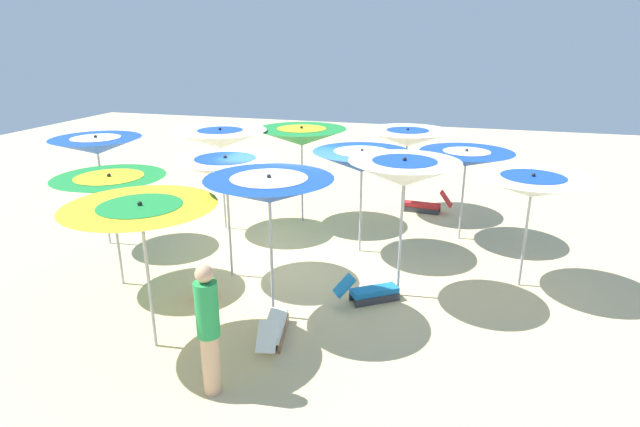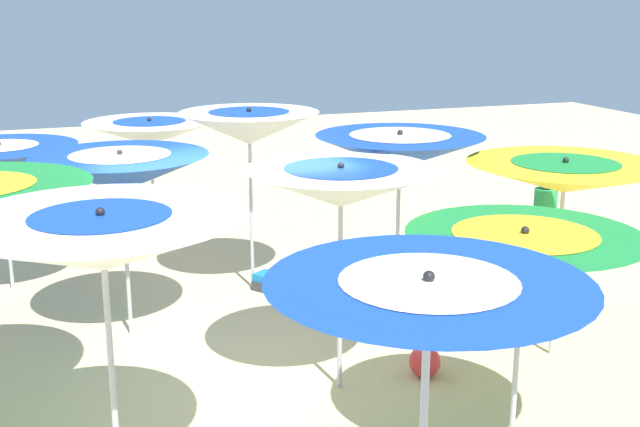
{
  "view_description": "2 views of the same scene",
  "coord_description": "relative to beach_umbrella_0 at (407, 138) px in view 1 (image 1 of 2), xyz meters",
  "views": [
    {
      "loc": [
        -3.12,
        9.58,
        4.5
      ],
      "look_at": [
        -0.57,
        0.66,
        1.34
      ],
      "focal_mm": 29.21,
      "sensor_mm": 36.0,
      "label": 1
    },
    {
      "loc": [
        8.49,
        -1.84,
        4.0
      ],
      "look_at": [
        -0.54,
        1.4,
        1.45
      ],
      "focal_mm": 45.55,
      "sensor_mm": 36.0,
      "label": 2
    }
  ],
  "objects": [
    {
      "name": "ground",
      "position": [
        1.62,
        3.93,
        -2.03
      ],
      "size": [
        37.14,
        37.14,
        0.04
      ],
      "primitive_type": "cube",
      "color": "beige"
    },
    {
      "name": "beach_umbrella_0",
      "position": [
        0.0,
        0.0,
        0.0
      ],
      "size": [
        2.27,
        2.27,
        2.28
      ],
      "color": "#B2B2B7",
      "rests_on": "ground"
    },
    {
      "name": "beach_umbrella_1",
      "position": [
        2.4,
        1.5,
        0.18
      ],
      "size": [
        2.19,
        2.19,
        2.45
      ],
      "color": "#B2B2B7",
      "rests_on": "ground"
    },
    {
      "name": "beach_umbrella_2",
      "position": [
        4.07,
        2.51,
        0.22
      ],
      "size": [
        2.18,
        2.18,
        2.5
      ],
      "color": "#B2B2B7",
      "rests_on": "ground"
    },
    {
      "name": "beach_umbrella_3",
      "position": [
        6.2,
        4.15,
        0.25
      ],
      "size": [
        1.91,
        1.91,
        2.5
      ],
      "color": "#B2B2B7",
      "rests_on": "ground"
    },
    {
      "name": "beach_umbrella_4",
      "position": [
        -1.51,
        1.64,
        -0.09
      ],
      "size": [
        2.09,
        2.09,
        2.14
      ],
      "color": "#B2B2B7",
      "rests_on": "ground"
    },
    {
      "name": "beach_umbrella_5",
      "position": [
        0.58,
        3.03,
        0.02
      ],
      "size": [
        2.07,
        2.07,
        2.31
      ],
      "color": "#B2B2B7",
      "rests_on": "ground"
    },
    {
      "name": "beach_umbrella_6",
      "position": [
        2.77,
        4.94,
        0.17
      ],
      "size": [
        1.92,
        1.92,
        2.44
      ],
      "color": "#B2B2B7",
      "rests_on": "ground"
    },
    {
      "name": "beach_umbrella_7",
      "position": [
        4.62,
        5.86,
        -0.05
      ],
      "size": [
        1.99,
        1.99,
        2.18
      ],
      "color": "#B2B2B7",
      "rests_on": "ground"
    },
    {
      "name": "beach_umbrella_8",
      "position": [
        -2.69,
        3.84,
        -0.05
      ],
      "size": [
        2.07,
        2.07,
        2.2
      ],
      "color": "#B2B2B7",
      "rests_on": "ground"
    },
    {
      "name": "beach_umbrella_9",
      "position": [
        -0.52,
        4.88,
        0.3
      ],
      "size": [
        1.91,
        1.91,
        2.58
      ],
      "color": "#B2B2B7",
      "rests_on": "ground"
    },
    {
      "name": "beach_umbrella_10",
      "position": [
        1.4,
        6.22,
        0.22
      ],
      "size": [
        2.04,
        2.04,
        2.49
      ],
      "color": "#B2B2B7",
      "rests_on": "ground"
    },
    {
      "name": "beach_umbrella_11",
      "position": [
        2.82,
        7.55,
        0.09
      ],
      "size": [
        2.16,
        2.16,
        2.33
      ],
      "color": "#B2B2B7",
      "rests_on": "ground"
    },
    {
      "name": "lounger_0",
      "position": [
        -0.07,
        5.25,
        -1.82
      ],
      "size": [
        1.15,
        0.93,
        0.56
      ],
      "rotation": [
        0.0,
        0.0,
        3.75
      ],
      "color": "#333338",
      "rests_on": "ground"
    },
    {
      "name": "lounger_1",
      "position": [
        -0.56,
        -0.11,
        -1.81
      ],
      "size": [
        1.32,
        0.43,
        0.64
      ],
      "rotation": [
        0.0,
        0.0,
        6.19
      ],
      "color": "#333338",
      "rests_on": "ground"
    },
    {
      "name": "lounger_2",
      "position": [
        1.14,
        6.89,
        -1.82
      ],
      "size": [
        0.55,
        1.37,
        0.57
      ],
      "rotation": [
        0.0,
        0.0,
        4.91
      ],
      "color": "olive",
      "rests_on": "ground"
    },
    {
      "name": "beachgoer_0",
      "position": [
        1.47,
        8.3,
        -1.03
      ],
      "size": [
        0.3,
        0.3,
        1.85
      ],
      "rotation": [
        0.0,
        0.0,
        3.82
      ],
      "color": "#D8A87F",
      "rests_on": "ground"
    },
    {
      "name": "beach_ball",
      "position": [
        2.85,
        5.9,
        -1.84
      ],
      "size": [
        0.35,
        0.35,
        0.35
      ],
      "primitive_type": "sphere",
      "color": "red",
      "rests_on": "ground"
    }
  ]
}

